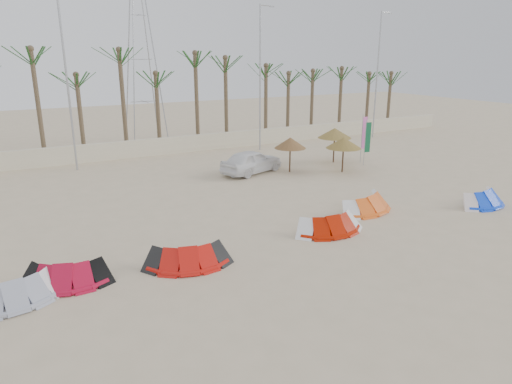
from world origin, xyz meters
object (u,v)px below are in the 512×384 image
kite_grey (13,288)px  parasol_mid (344,143)px  kite_orange (363,201)px  parasol_right (335,133)px  kite_red_right (326,222)px  parasol_left (290,143)px  kite_red_mid (185,253)px  kite_blue (479,197)px  kite_red_left (64,271)px  car (252,161)px

kite_grey → parasol_mid: bearing=22.3°
kite_orange → parasol_right: (5.16, 8.98, 1.69)m
kite_grey → kite_red_right: 12.18m
kite_grey → parasol_left: size_ratio=1.37×
kite_red_mid → kite_blue: (15.70, -0.65, -0.00)m
kite_red_left → parasol_right: size_ratio=1.34×
kite_red_mid → kite_red_left: bearing=171.5°
kite_grey → kite_red_right: bearing=0.3°
kite_red_right → kite_red_left: bearing=177.6°
kite_red_right → parasol_mid: size_ratio=1.40×
kite_orange → car: size_ratio=0.82×
kite_grey → kite_red_left: same height
kite_red_mid → kite_red_right: same height
kite_orange → parasol_mid: (3.93, 6.46, 1.51)m
kite_orange → parasol_left: bearing=83.7°
parasol_left → car: bearing=156.8°
kite_red_left → kite_grey: bearing=-162.0°
parasol_right → car: bearing=179.0°
parasol_left → parasol_right: parasol_right is taller
kite_red_left → kite_orange: 14.04m
parasol_mid → parasol_left: bearing=151.5°
kite_red_mid → car: (8.50, 10.70, 0.35)m
kite_grey → kite_red_right: same height
kite_red_right → parasol_right: size_ratio=1.31×
kite_orange → parasol_right: parasol_right is taller
kite_blue → parasol_left: size_ratio=1.32×
kite_blue → parasol_left: bearing=115.2°
kite_orange → parasol_left: 8.29m
kite_blue → parasol_left: (-4.89, 10.37, 1.52)m
kite_red_left → car: 16.14m
kite_grey → kite_blue: (21.33, -0.75, -0.00)m
kite_grey → parasol_left: parasol_left is taller
kite_red_left → parasol_mid: size_ratio=1.43×
kite_red_mid → kite_red_right: (6.55, 0.16, 0.00)m
kite_red_mid → kite_grey: bearing=178.9°
kite_grey → parasol_right: size_ratio=1.27×
kite_blue → parasol_right: bearing=93.2°
parasol_left → car: 2.76m
kite_red_mid → kite_blue: bearing=-2.4°
kite_blue → parasol_left: 11.56m
kite_orange → kite_blue: same height
kite_grey → kite_red_left: size_ratio=0.95×
parasol_mid → parasol_right: size_ratio=0.93×
kite_orange → car: 9.21m
kite_red_right → car: bearing=79.5°
kite_grey → kite_orange: bearing=5.5°
kite_grey → kite_red_mid: bearing=-1.1°
parasol_mid → parasol_right: bearing=64.0°
kite_grey → kite_blue: 21.34m
kite_blue → car: bearing=122.4°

